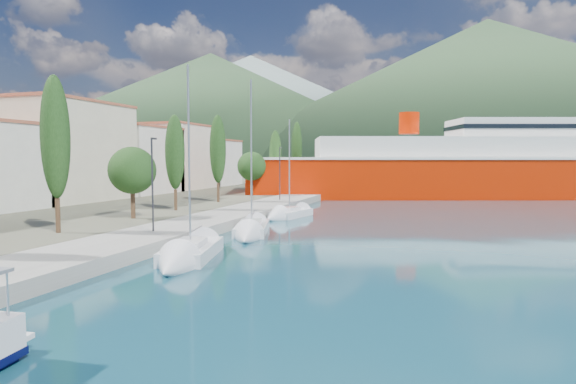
% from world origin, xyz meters
% --- Properties ---
extents(ground, '(1400.00, 1400.00, 0.00)m').
position_xyz_m(ground, '(0.00, 120.00, 0.00)').
color(ground, '#13404F').
extents(quay, '(5.00, 88.00, 0.80)m').
position_xyz_m(quay, '(-9.00, 26.00, 0.40)').
color(quay, gray).
rests_on(quay, ground).
extents(land_strip, '(70.00, 148.00, 0.70)m').
position_xyz_m(land_strip, '(-47.00, 36.00, 0.35)').
color(land_strip, '#565644').
rests_on(land_strip, ground).
extents(hills_far, '(1480.00, 900.00, 180.00)m').
position_xyz_m(hills_far, '(138.59, 618.73, 77.39)').
color(hills_far, gray).
rests_on(hills_far, ground).
extents(town_buildings, '(9.20, 69.20, 11.30)m').
position_xyz_m(town_buildings, '(-32.00, 36.91, 5.57)').
color(town_buildings, beige).
rests_on(town_buildings, land_strip).
extents(tree_row, '(3.78, 63.50, 11.12)m').
position_xyz_m(tree_row, '(-14.88, 32.79, 5.71)').
color(tree_row, '#47301E').
rests_on(tree_row, land_strip).
extents(lamp_posts, '(0.15, 48.02, 6.06)m').
position_xyz_m(lamp_posts, '(-9.00, 14.57, 4.08)').
color(lamp_posts, '#2D2D33').
rests_on(lamp_posts, quay).
extents(sailboat_near, '(4.26, 8.32, 11.46)m').
position_xyz_m(sailboat_near, '(-3.90, 8.26, 0.31)').
color(sailboat_near, silver).
rests_on(sailboat_near, ground).
extents(sailboat_mid, '(4.50, 8.67, 12.08)m').
position_xyz_m(sailboat_mid, '(-4.01, 17.59, 0.30)').
color(sailboat_mid, silver).
rests_on(sailboat_mid, ground).
extents(sailboat_far, '(3.52, 7.11, 10.01)m').
position_xyz_m(sailboat_far, '(-5.11, 28.14, 0.29)').
color(sailboat_far, silver).
rests_on(sailboat_far, ground).
extents(ferry, '(65.82, 33.16, 12.86)m').
position_xyz_m(ferry, '(12.78, 61.62, 3.91)').
color(ferry, '#C41D00').
rests_on(ferry, ground).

